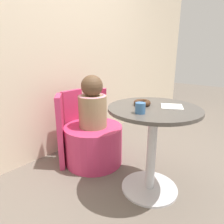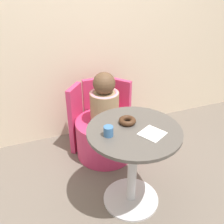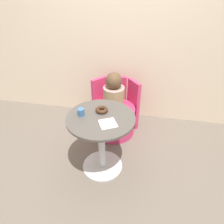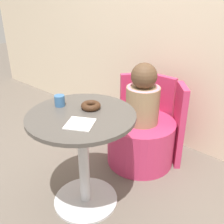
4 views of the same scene
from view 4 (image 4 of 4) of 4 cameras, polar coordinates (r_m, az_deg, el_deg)
ground_plane at (r=2.06m, az=-4.72°, el=-17.91°), size 12.00×12.00×0.00m
back_wall at (r=2.42m, az=14.69°, el=19.70°), size 6.00×0.06×2.40m
round_table at (r=1.74m, az=-6.46°, el=-6.72°), size 0.69×0.69×0.71m
tub_chair at (r=2.32m, az=6.22°, el=-6.39°), size 0.58×0.58×0.39m
booth_backrest at (r=2.42m, az=9.68°, el=-0.80°), size 0.68×0.25×0.72m
child_figure at (r=2.12m, az=6.76°, el=3.35°), size 0.27×0.27×0.50m
donut at (r=1.69m, az=-4.64°, el=1.38°), size 0.13×0.13×0.04m
cup at (r=1.75m, az=-11.32°, el=2.43°), size 0.07×0.07×0.07m
paper_napkin at (r=1.51m, az=-6.99°, el=-2.56°), size 0.21×0.21×0.01m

